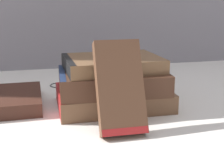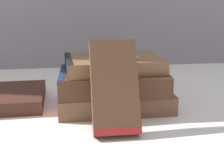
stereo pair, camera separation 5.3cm
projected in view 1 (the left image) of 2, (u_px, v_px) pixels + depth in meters
name	position (u px, v px, depth m)	size (l,w,h in m)	color
ground_plane	(101.00, 111.00, 0.65)	(3.00, 3.00, 0.00)	white
book_flat_bottom	(110.00, 98.00, 0.68)	(0.24, 0.16, 0.04)	brown
book_flat_middle	(110.00, 81.00, 0.66)	(0.23, 0.16, 0.04)	#4C2D1E
book_flat_top	(110.00, 64.00, 0.65)	(0.20, 0.15, 0.03)	brown
book_leaning_front	(120.00, 90.00, 0.54)	(0.08, 0.09, 0.16)	brown
pocket_watch	(125.00, 57.00, 0.63)	(0.06, 0.06, 0.01)	silver
reading_glasses	(69.00, 85.00, 0.84)	(0.12, 0.08, 0.00)	black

